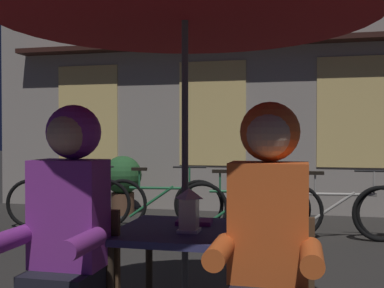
# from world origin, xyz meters

# --- Properties ---
(cafe_table) EXTENTS (0.72, 0.72, 0.74)m
(cafe_table) POSITION_xyz_m (0.00, 0.00, 0.64)
(cafe_table) COLOR navy
(cafe_table) RESTS_ON ground_plane
(lantern) EXTENTS (0.11, 0.11, 0.23)m
(lantern) POSITION_xyz_m (0.04, -0.08, 0.86)
(lantern) COLOR white
(lantern) RESTS_ON cafe_table
(person_left_hooded) EXTENTS (0.45, 0.56, 1.40)m
(person_left_hooded) POSITION_xyz_m (-0.48, -0.43, 0.85)
(person_left_hooded) COLOR black
(person_left_hooded) RESTS_ON ground_plane
(person_right_hooded) EXTENTS (0.45, 0.56, 1.40)m
(person_right_hooded) POSITION_xyz_m (0.48, -0.43, 0.85)
(person_right_hooded) COLOR black
(person_right_hooded) RESTS_ON ground_plane
(shopfront_building) EXTENTS (10.00, 0.93, 6.20)m
(shopfront_building) POSITION_xyz_m (0.28, 5.40, 3.09)
(shopfront_building) COLOR #9E9389
(shopfront_building) RESTS_ON ground_plane
(bicycle_nearest) EXTENTS (1.65, 0.42, 0.84)m
(bicycle_nearest) POSITION_xyz_m (-2.44, 3.28, 0.35)
(bicycle_nearest) COLOR black
(bicycle_nearest) RESTS_ON ground_plane
(bicycle_second) EXTENTS (1.67, 0.27, 0.84)m
(bicycle_second) POSITION_xyz_m (-1.22, 3.50, 0.35)
(bicycle_second) COLOR black
(bicycle_second) RESTS_ON ground_plane
(bicycle_third) EXTENTS (1.67, 0.32, 0.84)m
(bicycle_third) POSITION_xyz_m (-0.10, 3.37, 0.35)
(bicycle_third) COLOR black
(bicycle_third) RESTS_ON ground_plane
(bicycle_fourth) EXTENTS (1.68, 0.20, 0.84)m
(bicycle_fourth) POSITION_xyz_m (1.05, 3.35, 0.35)
(bicycle_fourth) COLOR black
(bicycle_fourth) RESTS_ON ground_plane
(book) EXTENTS (0.21, 0.16, 0.02)m
(book) POSITION_xyz_m (0.02, 0.13, 0.75)
(book) COLOR #661E7A
(book) RESTS_ON cafe_table
(potted_plant) EXTENTS (0.60, 0.60, 0.92)m
(potted_plant) POSITION_xyz_m (-2.14, 4.49, 0.54)
(potted_plant) COLOR brown
(potted_plant) RESTS_ON ground_plane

